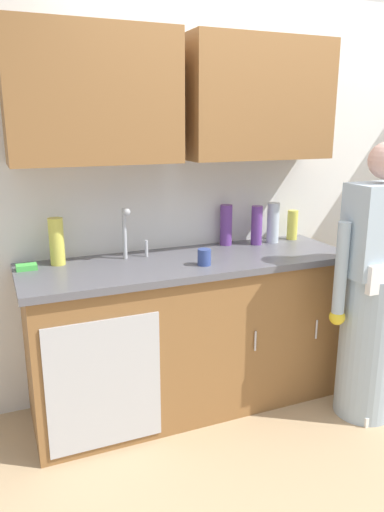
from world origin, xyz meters
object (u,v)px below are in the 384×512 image
person_at_sink (372,306)px  sponge (27,267)px  bottle_soap (292,225)px  bottle_water_short (273,223)px  sink (139,267)px  bottle_dish_liquid (57,242)px  bottle_cleaner_spray (226,225)px  cup_by_sink (204,257)px  bottle_water_tall (257,225)px

person_at_sink → sponge: size_ratio=14.73×
bottle_soap → bottle_water_short: bearing=-171.7°
sink → bottle_dish_liquid: 0.48m
bottle_cleaner_spray → cup_by_sink: bearing=-130.5°
bottle_soap → bottle_dish_liquid: 1.57m
sink → bottle_water_short: sink is taller
bottle_cleaner_spray → sponge: 1.27m
person_at_sink → bottle_dish_liquid: (-1.66, 0.70, 0.38)m
sink → bottle_soap: (1.15, 0.19, 0.11)m
bottle_soap → sponge: bottle_soap is taller
bottle_water_tall → sink: bearing=-169.6°
sink → bottle_dish_liquid: size_ratio=1.87×
bottle_water_short → bottle_dish_liquid: bottle_dish_liquid is taller
bottle_water_short → sponge: bottle_water_short is taller
bottle_cleaner_spray → bottle_water_short: 0.32m
person_at_sink → sponge: person_at_sink is taller
bottle_cleaner_spray → bottle_soap: bearing=-4.0°
person_at_sink → cup_by_sink: person_at_sink is taller
person_at_sink → bottle_water_tall: 0.87m
bottle_water_tall → bottle_soap: bearing=6.2°
person_at_sink → bottle_cleaner_spray: 1.02m
bottle_water_short → bottle_water_tall: bearing=-176.5°
sink → bottle_dish_liquid: sink is taller
bottle_dish_liquid → bottle_soap: bearing=0.7°
bottle_water_short → bottle_water_tall: (-0.13, -0.01, -0.01)m
bottle_soap → bottle_water_tall: (-0.30, -0.03, 0.03)m
bottle_water_tall → sponge: bottle_water_tall is taller
sponge → bottle_soap: bearing=1.9°
sink → bottle_water_tall: (0.85, 0.16, 0.14)m
bottle_dish_liquid → bottle_water_tall: 1.27m
person_at_sink → bottle_water_short: 0.83m
bottle_water_short → cup_by_sink: bottle_water_short is taller
person_at_sink → bottle_water_short: bearing=110.5°
person_at_sink → bottle_water_short: size_ratio=6.09×
cup_by_sink → bottle_cleaner_spray: bearing=49.5°
bottle_cleaner_spray → sponge: (-1.26, -0.09, -0.12)m
bottle_water_short → bottle_soap: bearing=8.3°
bottle_cleaner_spray → bottle_dish_liquid: bottle_dish_liquid is taller
bottle_soap → sponge: size_ratio=1.82×
bottle_dish_liquid → cup_by_sink: (0.76, -0.33, -0.09)m
sink → bottle_cleaner_spray: (0.66, 0.22, 0.15)m
sink → bottle_dish_liquid: (-0.42, 0.17, 0.15)m
sink → bottle_soap: sink is taller
bottle_cleaner_spray → bottle_water_short: size_ratio=0.99×
bottle_cleaner_spray → bottle_dish_liquid: size_ratio=0.99×
cup_by_sink → sink: bearing=154.7°
sink → sponge: size_ratio=4.55×
sink → bottle_water_short: bearing=9.5°
bottle_soap → bottle_dish_liquid: size_ratio=0.75×
bottle_dish_liquid → person_at_sink: bearing=-22.8°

